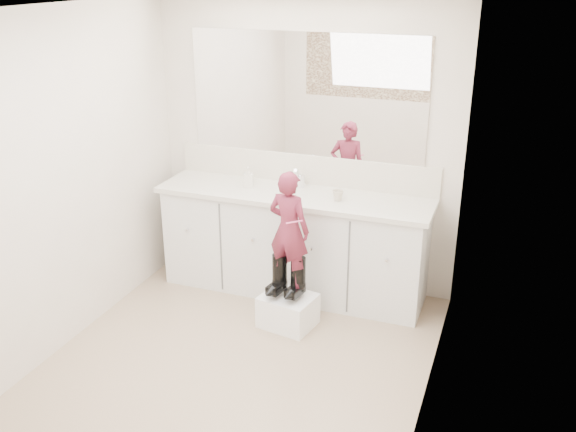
% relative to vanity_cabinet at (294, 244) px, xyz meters
% --- Properties ---
extents(floor, '(3.00, 3.00, 0.00)m').
position_rel_vanity_cabinet_xyz_m(floor, '(0.00, -1.23, -0.42)').
color(floor, '#967E62').
rests_on(floor, ground).
extents(ceiling, '(3.00, 3.00, 0.00)m').
position_rel_vanity_cabinet_xyz_m(ceiling, '(0.00, -1.23, 1.97)').
color(ceiling, white).
rests_on(ceiling, wall_back).
extents(wall_back, '(2.60, 0.00, 2.60)m').
position_rel_vanity_cabinet_xyz_m(wall_back, '(0.00, 0.27, 0.77)').
color(wall_back, beige).
rests_on(wall_back, floor).
extents(wall_front, '(2.60, 0.00, 2.60)m').
position_rel_vanity_cabinet_xyz_m(wall_front, '(0.00, -2.73, 0.77)').
color(wall_front, beige).
rests_on(wall_front, floor).
extents(wall_left, '(0.00, 3.00, 3.00)m').
position_rel_vanity_cabinet_xyz_m(wall_left, '(-1.30, -1.23, 0.78)').
color(wall_left, beige).
rests_on(wall_left, floor).
extents(wall_right, '(0.00, 3.00, 3.00)m').
position_rel_vanity_cabinet_xyz_m(wall_right, '(1.30, -1.23, 0.78)').
color(wall_right, beige).
rests_on(wall_right, floor).
extents(vanity_cabinet, '(2.20, 0.55, 0.85)m').
position_rel_vanity_cabinet_xyz_m(vanity_cabinet, '(0.00, 0.00, 0.00)').
color(vanity_cabinet, silver).
rests_on(vanity_cabinet, floor).
extents(countertop, '(2.28, 0.58, 0.04)m').
position_rel_vanity_cabinet_xyz_m(countertop, '(0.00, -0.01, 0.45)').
color(countertop, beige).
rests_on(countertop, vanity_cabinet).
extents(backsplash, '(2.28, 0.03, 0.25)m').
position_rel_vanity_cabinet_xyz_m(backsplash, '(0.00, 0.26, 0.59)').
color(backsplash, beige).
rests_on(backsplash, countertop).
extents(mirror, '(2.00, 0.02, 1.00)m').
position_rel_vanity_cabinet_xyz_m(mirror, '(0.00, 0.26, 1.22)').
color(mirror, white).
rests_on(mirror, wall_back).
extents(dot_panel, '(2.00, 0.01, 1.20)m').
position_rel_vanity_cabinet_xyz_m(dot_panel, '(0.00, -2.71, 1.22)').
color(dot_panel, '#472819').
rests_on(dot_panel, wall_front).
extents(faucet, '(0.08, 0.08, 0.10)m').
position_rel_vanity_cabinet_xyz_m(faucet, '(0.00, 0.15, 0.52)').
color(faucet, silver).
rests_on(faucet, countertop).
extents(cup, '(0.12, 0.12, 0.08)m').
position_rel_vanity_cabinet_xyz_m(cup, '(0.39, -0.05, 0.51)').
color(cup, beige).
rests_on(cup, countertop).
extents(soap_bottle, '(0.10, 0.10, 0.17)m').
position_rel_vanity_cabinet_xyz_m(soap_bottle, '(-0.41, 0.01, 0.55)').
color(soap_bottle, silver).
rests_on(soap_bottle, countertop).
extents(step_stool, '(0.45, 0.40, 0.25)m').
position_rel_vanity_cabinet_xyz_m(step_stool, '(0.16, -0.57, -0.30)').
color(step_stool, white).
rests_on(step_stool, floor).
extents(boot_left, '(0.16, 0.24, 0.33)m').
position_rel_vanity_cabinet_xyz_m(boot_left, '(0.08, -0.55, -0.01)').
color(boot_left, black).
rests_on(boot_left, step_stool).
extents(boot_right, '(0.16, 0.24, 0.33)m').
position_rel_vanity_cabinet_xyz_m(boot_right, '(0.23, -0.55, -0.01)').
color(boot_right, black).
rests_on(boot_right, step_stool).
extents(toddler, '(0.36, 0.27, 0.90)m').
position_rel_vanity_cabinet_xyz_m(toddler, '(0.16, -0.55, 0.38)').
color(toddler, '#AA344E').
rests_on(toddler, step_stool).
extents(toothbrush, '(0.14, 0.04, 0.06)m').
position_rel_vanity_cabinet_xyz_m(toothbrush, '(0.23, -0.63, 0.48)').
color(toothbrush, pink).
rests_on(toothbrush, toddler).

